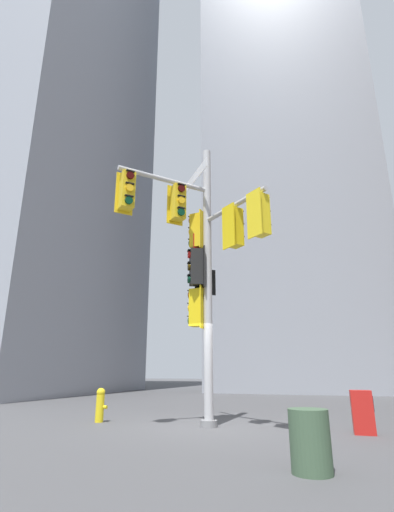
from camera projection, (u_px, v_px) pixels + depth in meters
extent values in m
plane|color=#474749|center=(209.00, 427.00, 9.25)|extent=(120.00, 120.00, 0.00)
cube|color=#9399A3|center=(42.00, 58.00, 31.74)|extent=(14.44, 14.44, 52.77)
cube|color=#9399A3|center=(286.00, 119.00, 34.16)|extent=(12.32, 12.32, 46.02)
cylinder|color=#B2B2B5|center=(208.00, 275.00, 10.36)|extent=(0.23, 0.23, 7.65)
cylinder|color=gray|center=(209.00, 424.00, 9.28)|extent=(0.41, 0.41, 0.16)
cylinder|color=#B2B2B5|center=(165.00, 180.00, 10.46)|extent=(1.91, 2.06, 0.13)
cylinder|color=#B2B2B5|center=(234.00, 206.00, 9.85)|extent=(1.96, 1.63, 0.13)
cube|color=gold|center=(175.00, 205.00, 10.64)|extent=(0.35, 0.37, 1.14)
cube|color=gold|center=(178.00, 203.00, 10.48)|extent=(0.48, 0.48, 1.00)
cylinder|color=#360605|center=(181.00, 188.00, 10.42)|extent=(0.18, 0.19, 0.20)
cube|color=black|center=(182.00, 184.00, 10.45)|extent=(0.20, 0.21, 0.02)
cylinder|color=yellow|center=(181.00, 200.00, 10.31)|extent=(0.18, 0.19, 0.20)
cube|color=black|center=(181.00, 196.00, 10.34)|extent=(0.20, 0.21, 0.02)
cylinder|color=#06311C|center=(181.00, 212.00, 10.21)|extent=(0.18, 0.19, 0.20)
cube|color=black|center=(181.00, 208.00, 10.24)|extent=(0.20, 0.21, 0.02)
cube|color=gold|center=(124.00, 194.00, 9.94)|extent=(0.35, 0.37, 1.14)
cube|color=gold|center=(127.00, 191.00, 9.78)|extent=(0.48, 0.48, 1.00)
cylinder|color=#360605|center=(130.00, 175.00, 9.72)|extent=(0.18, 0.19, 0.20)
cube|color=black|center=(131.00, 171.00, 9.75)|extent=(0.20, 0.21, 0.02)
cylinder|color=yellow|center=(130.00, 188.00, 9.62)|extent=(0.18, 0.19, 0.20)
cube|color=black|center=(130.00, 183.00, 9.65)|extent=(0.20, 0.21, 0.02)
cylinder|color=#06311C|center=(129.00, 200.00, 9.51)|extent=(0.18, 0.19, 0.20)
cube|color=black|center=(129.00, 196.00, 9.54)|extent=(0.20, 0.21, 0.02)
cube|color=yellow|center=(228.00, 226.00, 9.58)|extent=(0.39, 0.33, 1.14)
cube|color=yellow|center=(234.00, 228.00, 9.68)|extent=(0.48, 0.48, 1.00)
cylinder|color=red|center=(240.00, 217.00, 9.88)|extent=(0.19, 0.17, 0.20)
cube|color=black|center=(240.00, 212.00, 9.92)|extent=(0.22, 0.20, 0.02)
cylinder|color=#3C2C06|center=(240.00, 229.00, 9.78)|extent=(0.19, 0.17, 0.20)
cube|color=black|center=(240.00, 225.00, 9.82)|extent=(0.22, 0.20, 0.02)
cylinder|color=#06311C|center=(241.00, 242.00, 9.68)|extent=(0.19, 0.17, 0.20)
cube|color=black|center=(241.00, 238.00, 9.72)|extent=(0.22, 0.20, 0.02)
cube|color=yellow|center=(254.00, 213.00, 8.80)|extent=(0.39, 0.33, 1.14)
cube|color=yellow|center=(260.00, 215.00, 8.90)|extent=(0.48, 0.48, 1.00)
cylinder|color=#360605|center=(266.00, 203.00, 9.11)|extent=(0.19, 0.17, 0.20)
cube|color=black|center=(266.00, 199.00, 9.14)|extent=(0.22, 0.20, 0.02)
cylinder|color=#3C2C06|center=(267.00, 217.00, 9.00)|extent=(0.19, 0.17, 0.20)
cube|color=black|center=(266.00, 212.00, 9.04)|extent=(0.22, 0.20, 0.02)
cylinder|color=#19C672|center=(267.00, 231.00, 8.90)|extent=(0.19, 0.17, 0.20)
cube|color=black|center=(267.00, 226.00, 8.94)|extent=(0.22, 0.20, 0.02)
cube|color=black|center=(203.00, 268.00, 10.40)|extent=(0.24, 0.44, 1.14)
cube|color=black|center=(196.00, 267.00, 10.38)|extent=(0.46, 0.46, 1.00)
cylinder|color=red|center=(189.00, 255.00, 10.45)|extent=(0.14, 0.21, 0.20)
cube|color=black|center=(189.00, 251.00, 10.48)|extent=(0.16, 0.23, 0.02)
cylinder|color=#3C2C06|center=(189.00, 267.00, 10.35)|extent=(0.14, 0.21, 0.20)
cube|color=black|center=(189.00, 263.00, 10.38)|extent=(0.16, 0.23, 0.02)
cylinder|color=#06311C|center=(189.00, 280.00, 10.25)|extent=(0.14, 0.21, 0.20)
cube|color=black|center=(189.00, 275.00, 10.28)|extent=(0.16, 0.23, 0.02)
cube|color=gold|center=(203.00, 230.00, 10.80)|extent=(0.10, 0.48, 1.14)
cube|color=gold|center=(197.00, 231.00, 10.88)|extent=(0.39, 0.39, 1.00)
cylinder|color=#360605|center=(191.00, 221.00, 11.06)|extent=(0.09, 0.21, 0.20)
cube|color=black|center=(191.00, 217.00, 11.10)|extent=(0.10, 0.23, 0.02)
cylinder|color=yellow|center=(191.00, 232.00, 10.96)|extent=(0.09, 0.21, 0.20)
cube|color=black|center=(191.00, 229.00, 11.00)|extent=(0.10, 0.23, 0.02)
cylinder|color=#06311C|center=(191.00, 244.00, 10.86)|extent=(0.09, 0.21, 0.20)
cube|color=black|center=(191.00, 240.00, 10.90)|extent=(0.10, 0.23, 0.02)
cube|color=yellow|center=(204.00, 307.00, 10.16)|extent=(0.07, 0.48, 1.14)
cube|color=yellow|center=(197.00, 308.00, 10.23)|extent=(0.37, 0.37, 1.00)
cylinder|color=#360605|center=(190.00, 295.00, 10.40)|extent=(0.08, 0.20, 0.20)
cube|color=black|center=(190.00, 291.00, 10.44)|extent=(0.09, 0.23, 0.02)
cylinder|color=yellow|center=(190.00, 308.00, 10.30)|extent=(0.08, 0.20, 0.20)
cube|color=black|center=(190.00, 304.00, 10.34)|extent=(0.09, 0.23, 0.02)
cylinder|color=#06311C|center=(190.00, 321.00, 10.20)|extent=(0.08, 0.20, 0.20)
cube|color=black|center=(190.00, 317.00, 10.24)|extent=(0.09, 0.23, 0.02)
cube|color=white|center=(196.00, 176.00, 11.10)|extent=(1.08, 1.35, 0.28)
cube|color=#19479E|center=(196.00, 176.00, 11.10)|extent=(1.05, 1.32, 0.24)
cube|color=red|center=(203.00, 249.00, 10.76)|extent=(0.38, 0.53, 0.80)
cube|color=white|center=(203.00, 249.00, 10.76)|extent=(0.36, 0.50, 0.76)
cube|color=black|center=(205.00, 282.00, 10.52)|extent=(0.51, 0.35, 0.72)
cube|color=white|center=(205.00, 282.00, 10.52)|extent=(0.47, 0.32, 0.68)
cylinder|color=yellow|center=(100.00, 408.00, 10.24)|extent=(0.22, 0.22, 0.69)
sphere|color=yellow|center=(101.00, 392.00, 10.36)|extent=(0.23, 0.23, 0.23)
cylinder|color=yellow|center=(105.00, 407.00, 10.20)|extent=(0.10, 0.09, 0.09)
cube|color=red|center=(363.00, 412.00, 8.30)|extent=(0.44, 0.36, 0.90)
cube|color=black|center=(373.00, 403.00, 8.28)|extent=(0.01, 0.29, 0.32)
cylinder|color=#3F593F|center=(310.00, 441.00, 5.13)|extent=(0.55, 0.55, 0.81)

